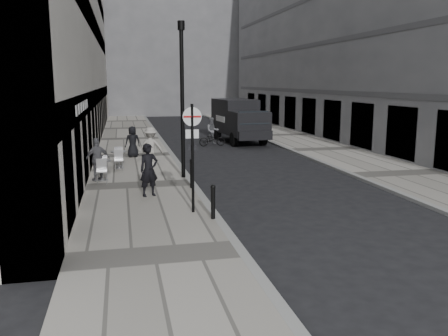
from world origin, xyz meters
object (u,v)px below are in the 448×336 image
Objects in this scene: walking_man at (149,170)px; cyclist at (212,135)px; lamppost at (182,92)px; sign_post at (192,144)px; panel_van at (238,118)px.

cyclist is at bearing 49.56° from walking_man.
lamppost is at bearing 41.85° from walking_man.
sign_post is 17.96m from panel_van.
sign_post reaches higher than cyclist.
lamppost is 1.01× the size of panel_van.
lamppost is (1.57, 3.00, 2.55)m from walking_man.
cyclist is at bearing -145.00° from panel_van.
sign_post is at bearing -112.84° from panel_van.
cyclist is (4.69, 12.96, -0.33)m from walking_man.
sign_post is at bearing -105.00° from cyclist.
walking_man is at bearing -117.62° from lamppost.
panel_van is at bearing 65.90° from lamppost.
lamppost is at bearing -109.44° from cyclist.
walking_man is 13.79m from cyclist.
lamppost is at bearing 88.91° from sign_post.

